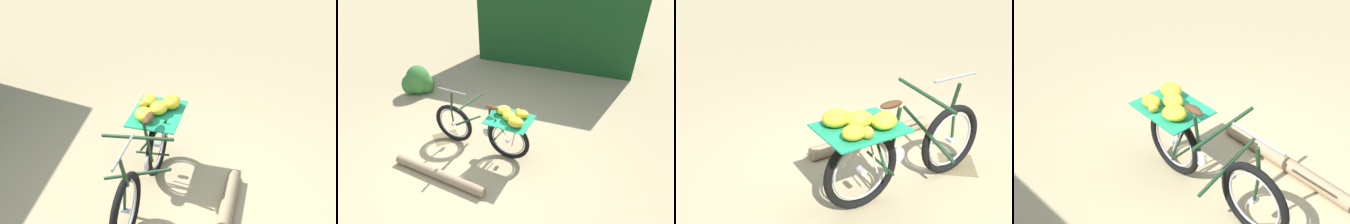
# 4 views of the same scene
# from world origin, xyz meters

# --- Properties ---
(ground_plane) EXTENTS (60.00, 60.00, 0.00)m
(ground_plane) POSITION_xyz_m (0.00, 0.00, 0.00)
(ground_plane) COLOR tan
(bicycle) EXTENTS (1.36, 1.57, 1.03)m
(bicycle) POSITION_xyz_m (0.31, 0.14, 0.50)
(bicycle) COLOR black
(bicycle) RESTS_ON ground_plane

